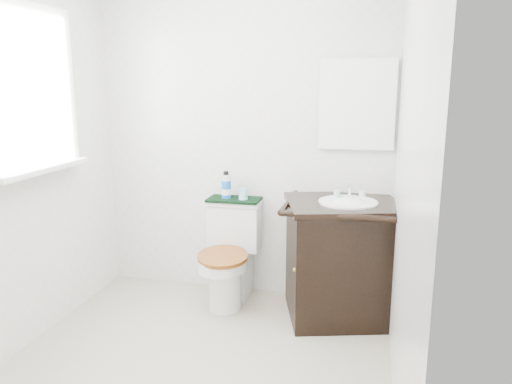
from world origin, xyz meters
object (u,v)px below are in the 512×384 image
at_px(trash_bin, 226,286).
at_px(cup, 243,194).
at_px(vanity, 342,256).
at_px(toilet, 230,258).
at_px(mouthwash_bottle, 226,186).

relative_size(trash_bin, cup, 3.66).
distance_m(vanity, cup, 0.85).
height_order(toilet, cup, cup).
height_order(trash_bin, cup, cup).
distance_m(trash_bin, mouthwash_bottle, 0.73).
relative_size(toilet, cup, 8.84).
xyz_separation_m(mouthwash_bottle, cup, (0.13, -0.01, -0.05)).
bearing_deg(toilet, mouthwash_bottle, 117.42).
distance_m(toilet, cup, 0.49).
height_order(trash_bin, mouthwash_bottle, mouthwash_bottle).
bearing_deg(vanity, toilet, 175.26).
distance_m(mouthwash_bottle, cup, 0.14).
relative_size(vanity, cup, 11.00).
xyz_separation_m(vanity, mouthwash_bottle, (-0.88, 0.18, 0.42)).
xyz_separation_m(vanity, cup, (-0.74, 0.17, 0.37)).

